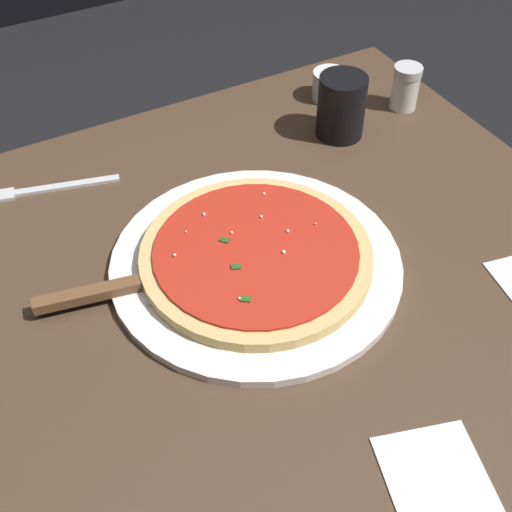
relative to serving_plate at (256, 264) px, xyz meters
name	(u,v)px	position (x,y,z in m)	size (l,w,h in m)	color
restaurant_table	(282,358)	(0.05, 0.02, -0.15)	(0.90, 0.91, 0.77)	black
serving_plate	(256,264)	(0.00, 0.00, 0.00)	(0.37, 0.37, 0.01)	white
pizza	(256,255)	(0.00, 0.00, 0.02)	(0.30, 0.30, 0.02)	#DBB26B
pizza_server	(121,288)	(-0.03, -0.17, 0.01)	(0.09, 0.22, 0.01)	silver
cup_tall_drink	(341,106)	(-0.20, 0.26, 0.04)	(0.07, 0.07, 0.10)	black
cup_small_sauce	(329,85)	(-0.29, 0.30, 0.02)	(0.06, 0.06, 0.05)	silver
napkin_folded_right	(439,484)	(0.35, 0.01, -0.01)	(0.12, 0.10, 0.00)	white
fork	(46,189)	(-0.28, -0.19, 0.00)	(0.06, 0.18, 0.00)	silver
parmesan_shaker	(405,87)	(-0.21, 0.39, 0.03)	(0.05, 0.05, 0.07)	silver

